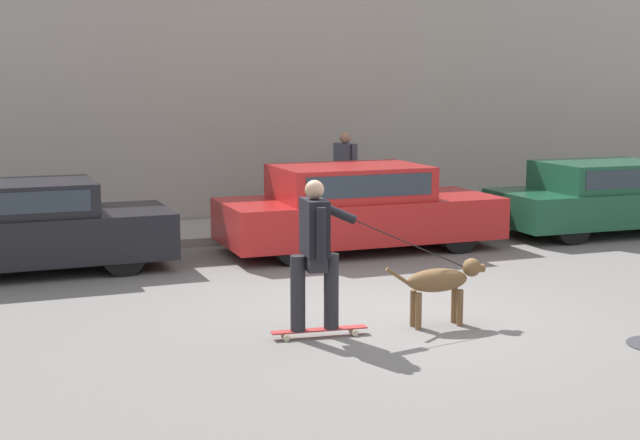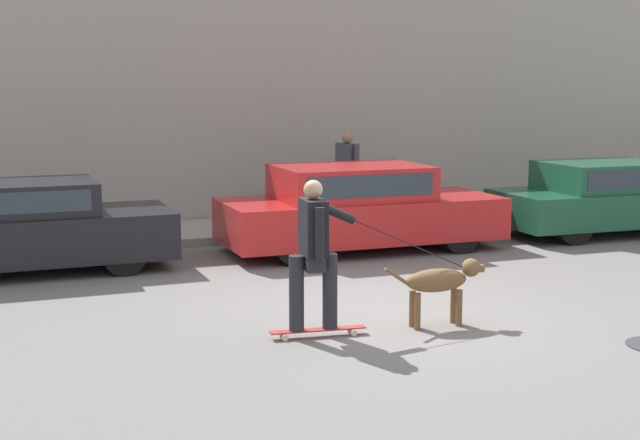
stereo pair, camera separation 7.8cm
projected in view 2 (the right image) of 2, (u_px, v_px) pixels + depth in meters
ground_plane at (385, 317)px, 10.29m from camera, size 36.00×36.00×0.00m
back_wall at (231, 101)px, 16.73m from camera, size 32.00×0.30×4.66m
sidewalk_curb at (249, 229)px, 15.95m from camera, size 30.00×2.08×0.14m
parked_car_0 at (21, 228)px, 12.57m from camera, size 4.18×1.78×1.30m
parked_car_1 at (358, 209)px, 14.26m from camera, size 4.47×1.88×1.37m
parked_car_2 at (609, 198)px, 15.85m from camera, size 4.16×1.77×1.29m
dog at (441, 282)px, 9.84m from camera, size 1.19×0.28×0.74m
skateboarder at (314, 249)px, 9.34m from camera, size 2.32×0.65×1.68m
pedestrian_with_bag at (348, 173)px, 16.13m from camera, size 0.34×0.71×1.65m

